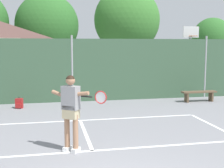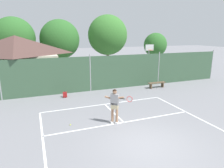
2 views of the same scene
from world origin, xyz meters
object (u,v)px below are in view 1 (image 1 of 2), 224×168
at_px(basketball_hoop, 190,49).
at_px(backpack_red, 19,104).
at_px(courtside_bench, 199,94).
at_px(tennis_player, 71,106).

relative_size(basketball_hoop, backpack_red, 7.67).
height_order(backpack_red, courtside_bench, courtside_bench).
xyz_separation_m(basketball_hoop, backpack_red, (-8.81, -2.86, -2.12)).
xyz_separation_m(backpack_red, courtside_bench, (7.85, -0.15, 0.17)).
xyz_separation_m(basketball_hoop, tennis_player, (-7.06, -8.32, -1.20)).
height_order(basketball_hoop, courtside_bench, basketball_hoop).
bearing_deg(backpack_red, tennis_player, -72.20).
height_order(basketball_hoop, backpack_red, basketball_hoop).
distance_m(basketball_hoop, courtside_bench, 3.71).
relative_size(backpack_red, courtside_bench, 0.29).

